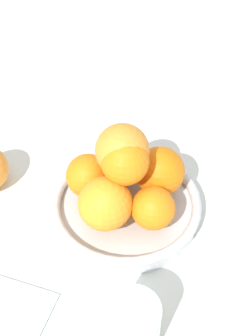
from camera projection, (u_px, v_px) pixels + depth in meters
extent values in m
plane|color=silver|center=(126.00, 214.00, 0.76)|extent=(4.00, 4.00, 0.00)
cylinder|color=silver|center=(126.00, 210.00, 0.75)|extent=(0.23, 0.23, 0.02)
torus|color=silver|center=(126.00, 202.00, 0.74)|extent=(0.24, 0.24, 0.02)
sphere|color=orange|center=(160.00, 171.00, 0.72)|extent=(0.08, 0.08, 0.08)
sphere|color=orange|center=(125.00, 157.00, 0.75)|extent=(0.07, 0.07, 0.07)
sphere|color=orange|center=(88.00, 176.00, 0.72)|extent=(0.07, 0.07, 0.07)
sphere|color=orange|center=(105.00, 204.00, 0.67)|extent=(0.08, 0.08, 0.08)
sphere|color=orange|center=(153.00, 208.00, 0.67)|extent=(0.06, 0.06, 0.06)
sphere|color=orange|center=(125.00, 161.00, 0.66)|extent=(0.07, 0.07, 0.07)
sphere|color=orange|center=(120.00, 152.00, 0.66)|extent=(0.08, 0.08, 0.08)
cylinder|color=silver|center=(133.00, 326.00, 0.57)|extent=(0.07, 0.07, 0.09)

